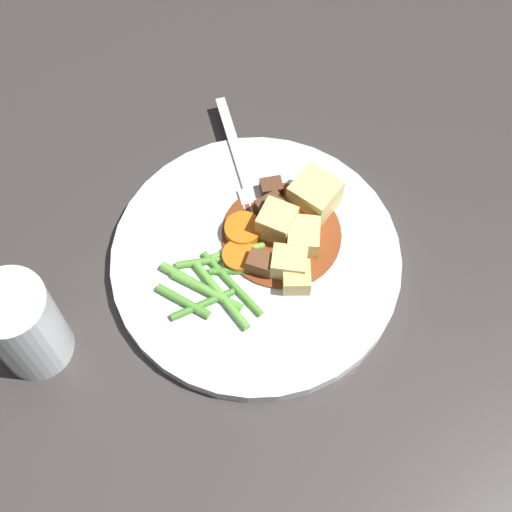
% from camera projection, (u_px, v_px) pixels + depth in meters
% --- Properties ---
extents(ground_plane, '(3.00, 3.00, 0.00)m').
position_uv_depth(ground_plane, '(256.00, 263.00, 0.72)').
color(ground_plane, '#383330').
extents(dinner_plate, '(0.27, 0.27, 0.02)m').
position_uv_depth(dinner_plate, '(256.00, 260.00, 0.71)').
color(dinner_plate, white).
rests_on(dinner_plate, ground_plane).
extents(stew_sauce, '(0.11, 0.11, 0.00)m').
position_uv_depth(stew_sauce, '(282.00, 234.00, 0.72)').
color(stew_sauce, brown).
rests_on(stew_sauce, dinner_plate).
extents(carrot_slice_0, '(0.04, 0.04, 0.01)m').
position_uv_depth(carrot_slice_0, '(243.00, 230.00, 0.71)').
color(carrot_slice_0, orange).
rests_on(carrot_slice_0, dinner_plate).
extents(carrot_slice_1, '(0.03, 0.03, 0.01)m').
position_uv_depth(carrot_slice_1, '(304.00, 213.00, 0.72)').
color(carrot_slice_1, orange).
rests_on(carrot_slice_1, dinner_plate).
extents(carrot_slice_2, '(0.04, 0.04, 0.01)m').
position_uv_depth(carrot_slice_2, '(239.00, 257.00, 0.70)').
color(carrot_slice_2, orange).
rests_on(carrot_slice_2, dinner_plate).
extents(carrot_slice_3, '(0.04, 0.04, 0.01)m').
position_uv_depth(carrot_slice_3, '(294.00, 227.00, 0.71)').
color(carrot_slice_3, orange).
rests_on(carrot_slice_3, dinner_plate).
extents(potato_chunk_0, '(0.04, 0.04, 0.03)m').
position_uv_depth(potato_chunk_0, '(289.00, 263.00, 0.69)').
color(potato_chunk_0, '#E5CC7A').
rests_on(potato_chunk_0, dinner_plate).
extents(potato_chunk_1, '(0.04, 0.04, 0.04)m').
position_uv_depth(potato_chunk_1, '(315.00, 195.00, 0.72)').
color(potato_chunk_1, '#E5CC7A').
rests_on(potato_chunk_1, dinner_plate).
extents(potato_chunk_2, '(0.04, 0.04, 0.03)m').
position_uv_depth(potato_chunk_2, '(277.00, 223.00, 0.70)').
color(potato_chunk_2, '#E5CC7A').
rests_on(potato_chunk_2, dinner_plate).
extents(potato_chunk_3, '(0.04, 0.04, 0.03)m').
position_uv_depth(potato_chunk_3, '(304.00, 237.00, 0.70)').
color(potato_chunk_3, '#E5CC7A').
rests_on(potato_chunk_3, dinner_plate).
extents(potato_chunk_4, '(0.04, 0.04, 0.02)m').
position_uv_depth(potato_chunk_4, '(296.00, 278.00, 0.68)').
color(potato_chunk_4, '#DBBC6B').
rests_on(potato_chunk_4, dinner_plate).
extents(meat_chunk_0, '(0.03, 0.03, 0.02)m').
position_uv_depth(meat_chunk_0, '(271.00, 188.00, 0.73)').
color(meat_chunk_0, '#56331E').
rests_on(meat_chunk_0, dinner_plate).
extents(meat_chunk_1, '(0.02, 0.03, 0.02)m').
position_uv_depth(meat_chunk_1, '(261.00, 264.00, 0.69)').
color(meat_chunk_1, brown).
rests_on(meat_chunk_1, dinner_plate).
extents(meat_chunk_2, '(0.03, 0.04, 0.02)m').
position_uv_depth(meat_chunk_2, '(273.00, 212.00, 0.72)').
color(meat_chunk_2, '#56331E').
rests_on(meat_chunk_2, dinner_plate).
extents(green_bean_0, '(0.01, 0.06, 0.01)m').
position_uv_depth(green_bean_0, '(183.00, 301.00, 0.68)').
color(green_bean_0, '#599E38').
rests_on(green_bean_0, dinner_plate).
extents(green_bean_1, '(0.06, 0.06, 0.01)m').
position_uv_depth(green_bean_1, '(215.00, 260.00, 0.70)').
color(green_bean_1, '#599E38').
rests_on(green_bean_1, dinner_plate).
extents(green_bean_2, '(0.02, 0.07, 0.01)m').
position_uv_depth(green_bean_2, '(207.00, 291.00, 0.69)').
color(green_bean_2, '#66AD42').
rests_on(green_bean_2, dinner_plate).
extents(green_bean_3, '(0.04, 0.05, 0.01)m').
position_uv_depth(green_bean_3, '(241.00, 269.00, 0.70)').
color(green_bean_3, '#4C8E33').
rests_on(green_bean_3, dinner_plate).
extents(green_bean_4, '(0.04, 0.04, 0.01)m').
position_uv_depth(green_bean_4, '(238.00, 251.00, 0.71)').
color(green_bean_4, '#66AD42').
rests_on(green_bean_4, dinner_plate).
extents(green_bean_5, '(0.03, 0.08, 0.01)m').
position_uv_depth(green_bean_5, '(218.00, 293.00, 0.69)').
color(green_bean_5, '#66AD42').
rests_on(green_bean_5, dinner_plate).
extents(green_bean_6, '(0.02, 0.08, 0.01)m').
position_uv_depth(green_bean_6, '(232.00, 283.00, 0.69)').
color(green_bean_6, '#599E38').
rests_on(green_bean_6, dinner_plate).
extents(green_bean_7, '(0.01, 0.05, 0.01)m').
position_uv_depth(green_bean_7, '(185.00, 278.00, 0.69)').
color(green_bean_7, '#66AD42').
rests_on(green_bean_7, dinner_plate).
extents(green_bean_8, '(0.06, 0.04, 0.01)m').
position_uv_depth(green_bean_8, '(203.00, 304.00, 0.68)').
color(green_bean_8, '#4C8E33').
rests_on(green_bean_8, dinner_plate).
extents(fork, '(0.12, 0.15, 0.00)m').
position_uv_depth(fork, '(243.00, 171.00, 0.75)').
color(fork, silver).
rests_on(fork, dinner_plate).
extents(water_glass, '(0.06, 0.06, 0.10)m').
position_uv_depth(water_glass, '(24.00, 326.00, 0.64)').
color(water_glass, silver).
rests_on(water_glass, ground_plane).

